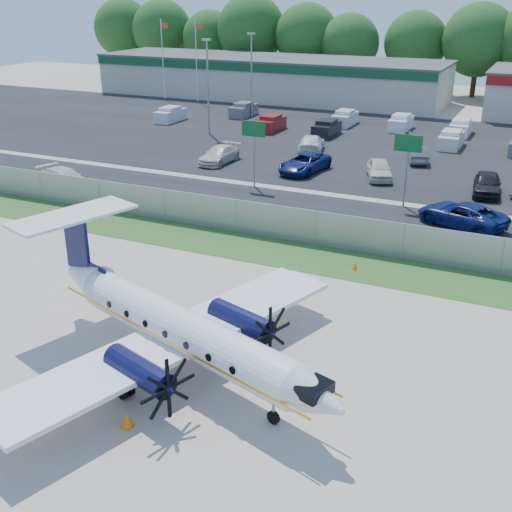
% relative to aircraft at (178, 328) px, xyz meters
% --- Properties ---
extents(ground, '(170.00, 170.00, 0.00)m').
position_rel_aircraft_xyz_m(ground, '(0.19, 0.48, -1.83)').
color(ground, '#B2A497').
rests_on(ground, ground).
extents(grass_verge, '(170.00, 4.00, 0.02)m').
position_rel_aircraft_xyz_m(grass_verge, '(0.19, 12.48, -1.82)').
color(grass_verge, '#2D561E').
rests_on(grass_verge, ground).
extents(access_road, '(170.00, 8.00, 0.02)m').
position_rel_aircraft_xyz_m(access_road, '(0.19, 19.48, -1.82)').
color(access_road, black).
rests_on(access_road, ground).
extents(parking_lot, '(170.00, 32.00, 0.02)m').
position_rel_aircraft_xyz_m(parking_lot, '(0.19, 40.48, -1.82)').
color(parking_lot, black).
rests_on(parking_lot, ground).
extents(perimeter_fence, '(120.00, 0.06, 1.99)m').
position_rel_aircraft_xyz_m(perimeter_fence, '(0.19, 14.48, -0.83)').
color(perimeter_fence, gray).
rests_on(perimeter_fence, ground).
extents(building_west, '(46.40, 12.40, 5.24)m').
position_rel_aircraft_xyz_m(building_west, '(-23.81, 62.46, 0.80)').
color(building_west, '#BBB9A9').
rests_on(building_west, ground).
extents(sign_left, '(1.80, 0.26, 5.00)m').
position_rel_aircraft_xyz_m(sign_left, '(-7.81, 23.39, 1.78)').
color(sign_left, gray).
rests_on(sign_left, ground).
extents(sign_mid, '(1.80, 0.26, 5.00)m').
position_rel_aircraft_xyz_m(sign_mid, '(3.19, 23.39, 1.78)').
color(sign_mid, gray).
rests_on(sign_mid, ground).
extents(flagpole_west, '(1.06, 0.12, 10.00)m').
position_rel_aircraft_xyz_m(flagpole_west, '(-35.74, 55.48, 3.81)').
color(flagpole_west, silver).
rests_on(flagpole_west, ground).
extents(flagpole_east, '(1.06, 0.12, 10.00)m').
position_rel_aircraft_xyz_m(flagpole_east, '(-30.74, 55.48, 3.81)').
color(flagpole_east, silver).
rests_on(flagpole_east, ground).
extents(light_pole_nw, '(0.90, 0.35, 9.09)m').
position_rel_aircraft_xyz_m(light_pole_nw, '(-19.81, 38.48, 3.40)').
color(light_pole_nw, gray).
rests_on(light_pole_nw, ground).
extents(light_pole_sw, '(0.90, 0.35, 9.09)m').
position_rel_aircraft_xyz_m(light_pole_sw, '(-19.81, 48.48, 3.40)').
color(light_pole_sw, gray).
rests_on(light_pole_sw, ground).
extents(tree_line, '(112.00, 6.00, 14.00)m').
position_rel_aircraft_xyz_m(tree_line, '(0.19, 74.48, -1.83)').
color(tree_line, '#1B4C16').
rests_on(tree_line, ground).
extents(aircraft, '(15.47, 15.08, 4.74)m').
position_rel_aircraft_xyz_m(aircraft, '(0.00, 0.00, 0.00)').
color(aircraft, silver).
rests_on(aircraft, ground).
extents(cone_port_wing, '(0.38, 0.38, 0.54)m').
position_rel_aircraft_xyz_m(cone_port_wing, '(0.20, -3.72, -1.57)').
color(cone_port_wing, orange).
rests_on(cone_port_wing, ground).
extents(cone_starboard_wing, '(0.33, 0.33, 0.47)m').
position_rel_aircraft_xyz_m(cone_starboard_wing, '(3.30, 11.93, -1.61)').
color(cone_starboard_wing, orange).
rests_on(cone_starboard_wing, ground).
extents(road_car_west, '(5.45, 3.52, 1.47)m').
position_rel_aircraft_xyz_m(road_car_west, '(-20.04, 17.22, -1.83)').
color(road_car_west, silver).
rests_on(road_car_west, ground).
extents(road_car_mid, '(6.02, 4.50, 1.52)m').
position_rel_aircraft_xyz_m(road_car_mid, '(7.28, 21.04, -1.83)').
color(road_car_mid, navy).
rests_on(road_car_mid, ground).
extents(parked_car_a, '(2.06, 4.82, 1.38)m').
position_rel_aircraft_xyz_m(parked_car_a, '(-13.43, 28.59, -1.83)').
color(parked_car_a, beige).
rests_on(parked_car_a, ground).
extents(parked_car_b, '(3.17, 5.62, 1.48)m').
position_rel_aircraft_xyz_m(parked_car_b, '(-5.92, 28.84, -1.83)').
color(parked_car_b, navy).
rests_on(parked_car_b, ground).
extents(parked_car_c, '(3.12, 4.68, 1.48)m').
position_rel_aircraft_xyz_m(parked_car_c, '(-0.07, 29.47, -1.83)').
color(parked_car_c, beige).
rests_on(parked_car_c, ground).
extents(parked_car_d, '(2.30, 4.74, 1.56)m').
position_rel_aircraft_xyz_m(parked_car_d, '(7.88, 28.67, -1.83)').
color(parked_car_d, black).
rests_on(parked_car_d, ground).
extents(parked_car_f, '(3.34, 5.49, 1.49)m').
position_rel_aircraft_xyz_m(parked_car_f, '(-7.87, 35.63, -1.83)').
color(parked_car_f, silver).
rests_on(parked_car_f, ground).
extents(parked_car_g, '(2.56, 4.40, 1.37)m').
position_rel_aircraft_xyz_m(parked_car_g, '(1.54, 35.91, -1.83)').
color(parked_car_g, '#595B5E').
rests_on(parked_car_g, ground).
extents(far_parking_rows, '(56.00, 10.00, 1.60)m').
position_rel_aircraft_xyz_m(far_parking_rows, '(0.19, 45.48, -1.83)').
color(far_parking_rows, gray).
rests_on(far_parking_rows, ground).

